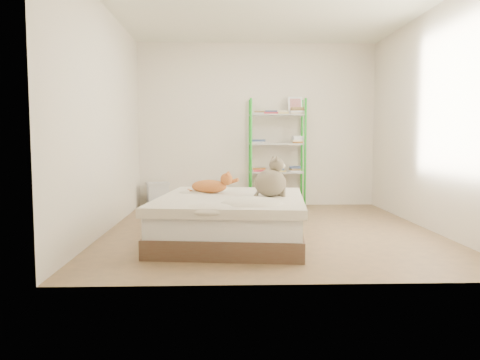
{
  "coord_description": "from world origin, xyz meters",
  "views": [
    {
      "loc": [
        -0.53,
        -5.47,
        1.07
      ],
      "look_at": [
        -0.35,
        -0.28,
        0.62
      ],
      "focal_mm": 35.0,
      "sensor_mm": 36.0,
      "label": 1
    }
  ],
  "objects_px": {
    "bed": "(232,219)",
    "cardboard_box": "(257,203)",
    "orange_cat": "(209,185)",
    "grey_cat": "(270,177)",
    "white_bin": "(158,195)",
    "shelf_unit": "(277,154)"
  },
  "relations": [
    {
      "from": "orange_cat",
      "to": "grey_cat",
      "type": "distance_m",
      "value": 0.74
    },
    {
      "from": "orange_cat",
      "to": "grey_cat",
      "type": "xyz_separation_m",
      "value": [
        0.65,
        -0.34,
        0.11
      ]
    },
    {
      "from": "orange_cat",
      "to": "grey_cat",
      "type": "bearing_deg",
      "value": -15.59
    },
    {
      "from": "shelf_unit",
      "to": "white_bin",
      "type": "relative_size",
      "value": 4.21
    },
    {
      "from": "grey_cat",
      "to": "cardboard_box",
      "type": "bearing_deg",
      "value": -17.26
    },
    {
      "from": "shelf_unit",
      "to": "bed",
      "type": "bearing_deg",
      "value": -107.19
    },
    {
      "from": "bed",
      "to": "orange_cat",
      "type": "xyz_separation_m",
      "value": [
        -0.25,
        0.3,
        0.33
      ]
    },
    {
      "from": "bed",
      "to": "grey_cat",
      "type": "height_order",
      "value": "grey_cat"
    },
    {
      "from": "white_bin",
      "to": "bed",
      "type": "bearing_deg",
      "value": -65.23
    },
    {
      "from": "grey_cat",
      "to": "bed",
      "type": "bearing_deg",
      "value": 66.98
    },
    {
      "from": "bed",
      "to": "orange_cat",
      "type": "distance_m",
      "value": 0.51
    },
    {
      "from": "orange_cat",
      "to": "white_bin",
      "type": "height_order",
      "value": "orange_cat"
    },
    {
      "from": "bed",
      "to": "shelf_unit",
      "type": "height_order",
      "value": "shelf_unit"
    },
    {
      "from": "bed",
      "to": "shelf_unit",
      "type": "xyz_separation_m",
      "value": [
        0.76,
        2.46,
        0.61
      ]
    },
    {
      "from": "cardboard_box",
      "to": "orange_cat",
      "type": "bearing_deg",
      "value": -111.94
    },
    {
      "from": "bed",
      "to": "orange_cat",
      "type": "relative_size",
      "value": 4.31
    },
    {
      "from": "grey_cat",
      "to": "white_bin",
      "type": "bearing_deg",
      "value": 13.98
    },
    {
      "from": "bed",
      "to": "orange_cat",
      "type": "height_order",
      "value": "orange_cat"
    },
    {
      "from": "orange_cat",
      "to": "white_bin",
      "type": "xyz_separation_m",
      "value": [
        -0.88,
        2.12,
        -0.37
      ]
    },
    {
      "from": "bed",
      "to": "cardboard_box",
      "type": "relative_size",
      "value": 4.02
    },
    {
      "from": "grey_cat",
      "to": "cardboard_box",
      "type": "height_order",
      "value": "grey_cat"
    },
    {
      "from": "shelf_unit",
      "to": "white_bin",
      "type": "bearing_deg",
      "value": -179.06
    }
  ]
}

